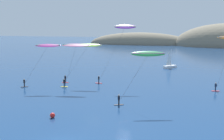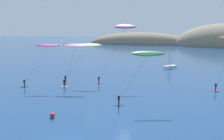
# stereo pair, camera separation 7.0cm
# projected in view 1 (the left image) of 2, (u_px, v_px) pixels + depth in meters

# --- Properties ---
(headland_island) EXTENTS (147.58, 60.94, 29.15)m
(headland_island) POSITION_uv_depth(u_px,v_px,m) (219.00, 45.00, 187.03)
(headland_island) COLOR #7A705B
(headland_island) RESTS_ON ground
(sailboat_near) EXTENTS (4.20, 5.42, 5.70)m
(sailboat_near) POSITION_uv_depth(u_px,v_px,m) (171.00, 66.00, 84.84)
(sailboat_near) COLOR white
(sailboat_near) RESTS_ON ground
(kitesurfer_green) EXTENTS (7.77, 3.33, 8.59)m
(kitesurfer_green) POSITION_uv_depth(u_px,v_px,m) (146.00, 58.00, 43.52)
(kitesurfer_green) COLOR #2D2D33
(kitesurfer_green) RESTS_ON ground
(kitesurfer_magenta) EXTENTS (8.24, 3.56, 8.88)m
(kitesurfer_magenta) POSITION_uv_depth(u_px,v_px,m) (46.00, 49.00, 56.87)
(kitesurfer_magenta) COLOR #2D2D33
(kitesurfer_magenta) RESTS_ON ground
(kitesurfer_pink) EXTENTS (6.36, 2.53, 8.95)m
(kitesurfer_pink) POSITION_uv_depth(u_px,v_px,m) (75.00, 48.00, 56.50)
(kitesurfer_pink) COLOR yellow
(kitesurfer_pink) RESTS_ON ground
(kitesurfer_lime) EXTENTS (8.90, 2.31, 8.76)m
(kitesurfer_lime) POSITION_uv_depth(u_px,v_px,m) (86.00, 48.00, 60.60)
(kitesurfer_lime) COLOR red
(kitesurfer_lime) RESTS_ON ground
(kitesurfer_purple) EXTENTS (8.68, 3.02, 12.81)m
(kitesurfer_purple) POSITION_uv_depth(u_px,v_px,m) (123.00, 32.00, 59.75)
(kitesurfer_purple) COLOR red
(kitesurfer_purple) RESTS_ON ground
(marker_buoy) EXTENTS (0.70, 0.70, 0.70)m
(marker_buoy) POSITION_uv_depth(u_px,v_px,m) (53.00, 115.00, 38.22)
(marker_buoy) COLOR red
(marker_buoy) RESTS_ON ground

